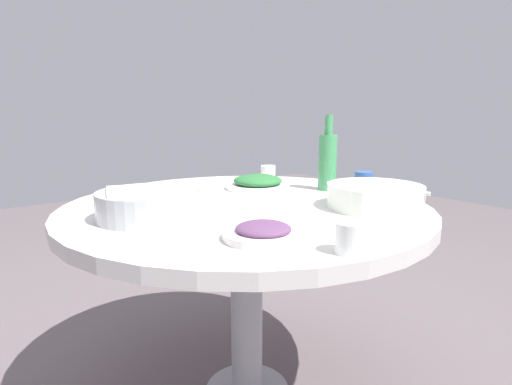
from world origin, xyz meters
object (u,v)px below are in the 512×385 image
rice_bowl (147,204)px  green_bottle (328,160)px  soup_bowl (375,197)px  dish_greens (258,183)px  tea_cup_side (268,173)px  dish_noodles (184,190)px  dish_eggplant (263,232)px  tea_cup_far (350,238)px  round_dining_table (246,229)px  tea_cup_near (363,181)px

rice_bowl → green_bottle: (0.73, -0.01, 0.07)m
soup_bowl → dish_greens: bearing=101.2°
tea_cup_side → dish_noodles: bearing=-173.2°
dish_greens → dish_noodles: bearing=161.2°
rice_bowl → soup_bowl: bearing=-26.5°
dish_noodles → dish_greens: size_ratio=0.90×
green_bottle → soup_bowl: bearing=-109.7°
dish_eggplant → green_bottle: size_ratio=0.68×
dish_greens → tea_cup_far: tea_cup_far is taller
green_bottle → tea_cup_far: (-0.50, -0.53, -0.08)m
round_dining_table → dish_noodles: size_ratio=5.30×
dish_noodles → tea_cup_near: (0.57, -0.37, 0.02)m
tea_cup_near → dish_noodles: bearing=147.1°
dish_greens → tea_cup_near: tea_cup_near is taller
round_dining_table → tea_cup_side: (0.36, 0.33, 0.12)m
dish_greens → tea_cup_far: size_ratio=3.68×
tea_cup_side → soup_bowl: bearing=-97.0°
tea_cup_near → tea_cup_side: size_ratio=1.15×
round_dining_table → rice_bowl: bearing=178.5°
round_dining_table → tea_cup_far: (-0.11, -0.53, 0.12)m
tea_cup_near → tea_cup_far: 0.74m
rice_bowl → tea_cup_far: 0.58m
dish_greens → green_bottle: green_bottle is taller
dish_noodles → tea_cup_side: bearing=6.8°
dish_eggplant → tea_cup_far: tea_cup_far is taller
green_bottle → dish_greens: bearing=138.5°
dish_eggplant → dish_noodles: bearing=80.1°
rice_bowl → tea_cup_side: 0.77m
dish_noodles → green_bottle: (0.48, -0.27, 0.10)m
round_dining_table → dish_noodles: dish_noodles is taller
dish_noodles → dish_greens: bearing=-18.8°
tea_cup_far → green_bottle: bearing=46.6°
dish_noodles → tea_cup_near: tea_cup_near is taller
dish_eggplant → soup_bowl: bearing=4.6°
soup_bowl → tea_cup_side: 0.63m
rice_bowl → tea_cup_near: bearing=-7.5°
soup_bowl → dish_greens: (-0.09, 0.48, -0.01)m
dish_noodles → tea_cup_side: tea_cup_side is taller
dish_noodles → dish_eggplant: bearing=-99.9°
dish_greens → green_bottle: size_ratio=0.87×
round_dining_table → dish_noodles: (-0.09, 0.27, 0.11)m
dish_eggplant → tea_cup_side: tea_cup_side is taller
tea_cup_far → dish_greens: bearing=67.1°
tea_cup_near → rice_bowl: bearing=172.5°
green_bottle → tea_cup_side: bearing=95.3°
round_dining_table → dish_noodles: 0.30m
soup_bowl → dish_noodles: soup_bowl is taller
rice_bowl → soup_bowl: (0.62, -0.31, -0.01)m
dish_greens → soup_bowl: bearing=-78.8°
tea_cup_near → dish_greens: bearing=137.0°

